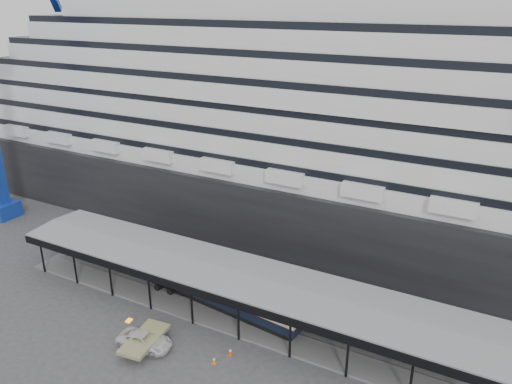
% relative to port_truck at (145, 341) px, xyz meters
% --- Properties ---
extents(ground, '(200.00, 200.00, 0.00)m').
position_rel_port_truck_xyz_m(ground, '(4.87, 4.62, -0.79)').
color(ground, '#3D3D40').
rests_on(ground, ground).
extents(cruise_ship, '(130.00, 30.00, 43.90)m').
position_rel_port_truck_xyz_m(cruise_ship, '(4.92, 36.62, 17.56)').
color(cruise_ship, black).
rests_on(cruise_ship, ground).
extents(platform_canopy, '(56.00, 9.18, 5.30)m').
position_rel_port_truck_xyz_m(platform_canopy, '(4.87, 9.62, 1.57)').
color(platform_canopy, slate).
rests_on(platform_canopy, ground).
extents(port_truck, '(5.95, 3.25, 1.58)m').
position_rel_port_truck_xyz_m(port_truck, '(0.00, 0.00, 0.00)').
color(port_truck, silver).
rests_on(port_truck, ground).
extents(pullman_carriage, '(21.09, 5.09, 20.54)m').
position_rel_port_truck_xyz_m(pullman_carriage, '(3.02, 9.62, 1.72)').
color(pullman_carriage, black).
rests_on(pullman_carriage, ground).
extents(traffic_cone_left, '(0.41, 0.41, 0.66)m').
position_rel_port_truck_xyz_m(traffic_cone_left, '(-0.14, 2.99, -0.46)').
color(traffic_cone_left, '#CE450B').
rests_on(traffic_cone_left, ground).
extents(traffic_cone_mid, '(0.43, 0.43, 0.80)m').
position_rel_port_truck_xyz_m(traffic_cone_mid, '(7.48, 1.24, -0.39)').
color(traffic_cone_mid, orange).
rests_on(traffic_cone_mid, ground).
extents(traffic_cone_right, '(0.55, 0.55, 0.85)m').
position_rel_port_truck_xyz_m(traffic_cone_right, '(8.23, 3.05, -0.37)').
color(traffic_cone_right, '#E24A0C').
rests_on(traffic_cone_right, ground).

